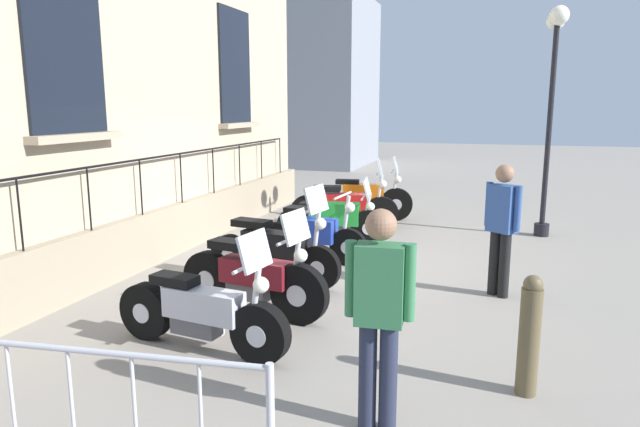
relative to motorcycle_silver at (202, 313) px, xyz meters
The scene contains 14 objects.
ground_plane 3.58m from the motorcycle_silver, 94.65° to the left, with size 60.00×60.00×0.00m, color gray.
motorcycle_silver is the anchor object (origin of this frame).
motorcycle_maroon 1.09m from the motorcycle_silver, 85.36° to the left, with size 1.99×0.69×1.33m.
motorcycle_black 2.34m from the motorcycle_silver, 93.69° to the left, with size 2.09×0.73×1.44m.
motorcycle_blue 3.54m from the motorcycle_silver, 89.56° to the left, with size 1.86×0.75×1.14m.
motorcycle_green 4.78m from the motorcycle_silver, 90.08° to the left, with size 2.02×0.72×1.22m.
motorcycle_red 5.98m from the motorcycle_silver, 90.91° to the left, with size 2.19×0.73×1.46m.
motorcycle_orange 7.19m from the motorcycle_silver, 90.15° to the left, with size 2.26×0.55×1.41m.
lamppost 7.99m from the motorcycle_silver, 60.94° to the left, with size 0.34×1.04×4.22m.
crowd_barrier 2.27m from the motorcycle_silver, 75.97° to the right, with size 2.20×0.28×1.05m.
bollard 3.15m from the motorcycle_silver, ahead, with size 0.18×0.18×1.08m.
pedestrian_standing 4.01m from the motorcycle_silver, 43.12° to the left, with size 0.45×0.39×1.75m.
pedestrian_walking 2.27m from the motorcycle_silver, 23.33° to the right, with size 0.53×0.25×1.75m.
distant_building 19.34m from the motorcycle_silver, 106.06° to the left, with size 5.53×5.16×6.86m.
Camera 1 is at (3.08, -8.38, 2.49)m, focal length 31.57 mm.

